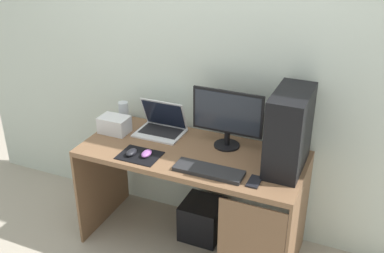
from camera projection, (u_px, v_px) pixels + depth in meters
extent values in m
plane|color=#9E9384|center=(192.00, 242.00, 3.26)|extent=(8.00, 8.00, 0.00)
cube|color=beige|center=(214.00, 52.00, 2.99)|extent=(4.00, 0.04, 2.60)
cube|color=brown|center=(192.00, 154.00, 2.95)|extent=(1.45, 0.64, 0.03)
cube|color=brown|center=(103.00, 178.00, 3.37)|extent=(0.02, 0.64, 0.70)
cube|color=brown|center=(297.00, 228.00, 2.85)|extent=(0.02, 0.64, 0.70)
cube|color=brown|center=(250.00, 246.00, 2.66)|extent=(0.40, 0.01, 0.56)
cube|color=black|center=(289.00, 131.00, 2.67)|extent=(0.21, 0.43, 0.49)
cylinder|color=black|center=(227.00, 145.00, 3.01)|extent=(0.17, 0.17, 0.01)
cylinder|color=black|center=(227.00, 138.00, 2.98)|extent=(0.04, 0.04, 0.09)
cube|color=black|center=(228.00, 112.00, 2.89)|extent=(0.47, 0.02, 0.29)
cube|color=#232833|center=(227.00, 113.00, 2.88)|extent=(0.44, 0.00, 0.26)
cube|color=silver|center=(160.00, 133.00, 3.16)|extent=(0.32, 0.24, 0.01)
cube|color=black|center=(161.00, 131.00, 3.18)|extent=(0.28, 0.16, 0.00)
cube|color=silver|center=(164.00, 114.00, 3.17)|extent=(0.32, 0.10, 0.22)
cube|color=black|center=(164.00, 114.00, 3.17)|extent=(0.30, 0.08, 0.20)
cylinder|color=#B7BCC6|center=(124.00, 113.00, 3.29)|extent=(0.07, 0.07, 0.16)
cube|color=silver|center=(114.00, 125.00, 3.17)|extent=(0.20, 0.14, 0.12)
cube|color=#232326|center=(209.00, 171.00, 2.71)|extent=(0.42, 0.14, 0.02)
cube|color=black|center=(140.00, 155.00, 2.89)|extent=(0.26, 0.20, 0.00)
ellipsoid|color=#8C4C99|center=(147.00, 153.00, 2.87)|extent=(0.06, 0.10, 0.03)
ellipsoid|color=black|center=(131.00, 152.00, 2.89)|extent=(0.06, 0.10, 0.03)
cube|color=black|center=(254.00, 182.00, 2.61)|extent=(0.07, 0.13, 0.01)
cube|color=black|center=(202.00, 219.00, 3.28)|extent=(0.28, 0.28, 0.28)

